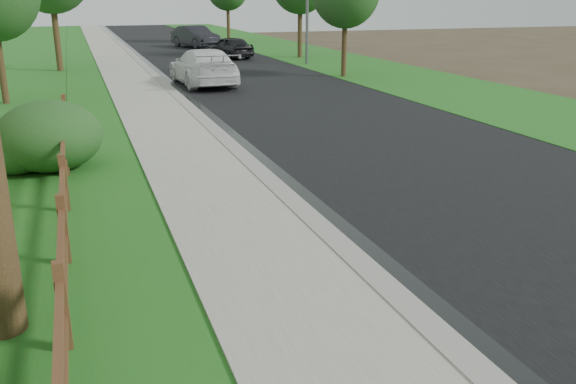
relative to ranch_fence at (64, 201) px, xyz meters
name	(u,v)px	position (x,y,z in m)	size (l,w,h in m)	color
road	(205,58)	(8.20, 28.60, -0.61)	(8.00, 90.00, 0.02)	black
curb	(136,59)	(4.00, 28.60, -0.56)	(0.40, 90.00, 0.12)	gray
wet_gutter	(142,60)	(4.35, 28.60, -0.60)	(0.50, 90.00, 0.00)	black
sidewalk	(114,60)	(2.70, 28.60, -0.57)	(2.20, 90.00, 0.10)	gray
grass_strip	(81,61)	(0.80, 28.60, -0.59)	(1.60, 90.00, 0.06)	#285B1A
verge_far	(307,54)	(15.10, 28.60, -0.60)	(6.00, 90.00, 0.04)	#285B1A
ranch_fence	(64,201)	(0.00, 0.00, 0.00)	(0.12, 16.92, 1.10)	#50271A
white_suv	(203,67)	(5.68, 16.61, 0.18)	(2.18, 5.36, 1.56)	white
dark_car_mid	(230,47)	(9.64, 27.79, 0.07)	(1.57, 3.90, 1.33)	black
dark_car_far	(195,37)	(9.12, 36.29, 0.19)	(1.67, 4.80, 1.58)	black
shrub_c	(16,149)	(-1.02, 4.27, -0.06)	(1.54, 1.54, 1.11)	#18441B
shrub_d	(49,136)	(-0.30, 4.31, 0.17)	(2.31, 2.31, 1.58)	#18441B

